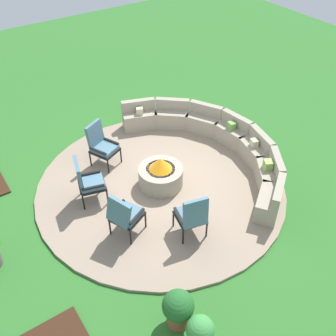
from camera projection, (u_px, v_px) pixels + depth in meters
The scene contains 10 objects.
ground_plane at pixel (161, 186), 9.09m from camera, with size 24.00×24.00×0.00m, color #2D6B28.
patio_circle at pixel (161, 185), 9.07m from camera, with size 5.66×5.66×0.06m, color gray.
fire_pit at pixel (161, 175), 8.86m from camera, with size 1.01×1.01×0.75m.
curved_stone_bench at pixel (217, 142), 9.80m from camera, with size 5.07×2.37×0.77m.
lounge_chair_front_left at pixel (101, 144), 9.31m from camera, with size 0.75×0.72×1.09m.
lounge_chair_front_right at pixel (87, 180), 8.29m from camera, with size 0.68×0.69×1.15m.
lounge_chair_back_left at pixel (124, 214), 7.57m from camera, with size 0.73×0.76×1.07m.
lounge_chair_back_right at pixel (192, 215), 7.55m from camera, with size 0.67×0.64×1.04m.
potted_plant_0 at pixel (178, 308), 6.24m from camera, with size 0.52×0.52×0.76m.
potted_plant_1 at pixel (200, 332), 6.02m from camera, with size 0.45×0.45×0.63m.
Camera 1 is at (5.66, -3.65, 6.12)m, focal length 42.06 mm.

